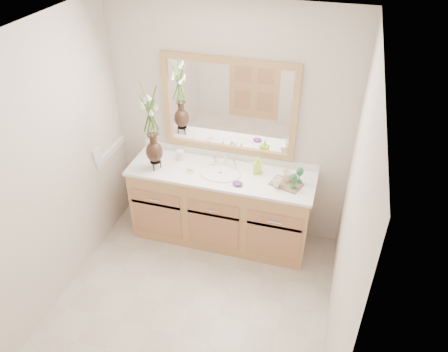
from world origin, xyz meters
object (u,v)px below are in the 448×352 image
(flower_vase, at_px, (151,120))
(soap_bottle, at_px, (257,166))
(tumbler, at_px, (180,155))
(tray, at_px, (286,184))

(flower_vase, relative_size, soap_bottle, 5.11)
(flower_vase, bearing_deg, tumbler, 51.70)
(flower_vase, bearing_deg, tray, 3.34)
(tumbler, height_order, tray, tumbler)
(flower_vase, height_order, soap_bottle, flower_vase)
(flower_vase, distance_m, tray, 1.39)
(tray, bearing_deg, tumbler, -169.51)
(tumbler, distance_m, tray, 1.12)
(tumbler, bearing_deg, soap_bottle, -1.25)
(soap_bottle, relative_size, tray, 0.55)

